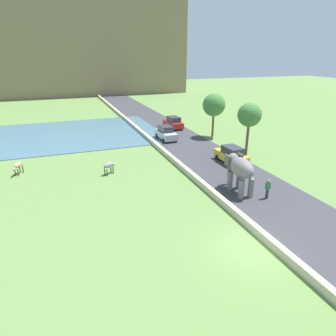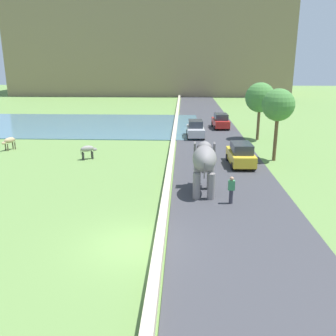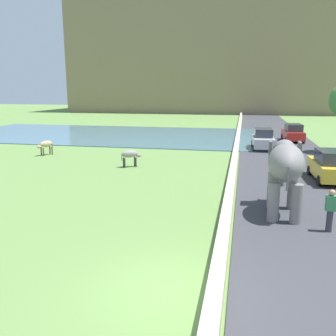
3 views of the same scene
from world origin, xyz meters
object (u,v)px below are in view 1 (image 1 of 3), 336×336
object	(u,v)px
person_beside_elephant	(268,189)
car_silver	(166,133)
car_red	(173,123)
cow_tan	(18,166)
elephant	(240,169)
car_yellow	(231,155)
cow_grey	(109,166)

from	to	relation	value
person_beside_elephant	car_silver	xyz separation A→B (m)	(-1.45, 18.72, 0.03)
person_beside_elephant	car_red	size ratio (longest dim) A/B	0.40
person_beside_elephant	cow_tan	bearing A→B (deg)	146.26
elephant	cow_tan	xyz separation A→B (m)	(-16.96, 10.53, -1.20)
elephant	car_yellow	distance (m)	7.05
person_beside_elephant	car_silver	size ratio (longest dim) A/B	0.40
elephant	cow_tan	distance (m)	20.00
person_beside_elephant	cow_tan	xyz separation A→B (m)	(-18.40, 12.29, -0.04)
person_beside_elephant	car_red	world-z (taller)	car_red
elephant	cow_grey	xyz separation A→B (m)	(-9.05, 7.64, -1.20)
car_red	cow_grey	bearing A→B (deg)	-129.54
car_yellow	cow_grey	bearing A→B (deg)	173.29
elephant	car_red	distance (m)	22.66
cow_grey	elephant	bearing A→B (deg)	-40.19
car_yellow	cow_tan	bearing A→B (deg)	167.86
elephant	person_beside_elephant	distance (m)	2.55
car_silver	cow_grey	size ratio (longest dim) A/B	3.02
cow_tan	car_red	bearing A→B (deg)	30.57
person_beside_elephant	cow_tan	size ratio (longest dim) A/B	1.18
cow_tan	car_yellow	bearing A→B (deg)	-12.14
car_silver	cow_tan	bearing A→B (deg)	-159.24
cow_grey	cow_tan	bearing A→B (deg)	159.94
car_yellow	car_silver	distance (m)	11.20
car_yellow	cow_grey	distance (m)	12.27
car_red	cow_tan	world-z (taller)	car_red
elephant	car_yellow	world-z (taller)	elephant
car_yellow	car_silver	size ratio (longest dim) A/B	1.00
person_beside_elephant	car_silver	bearing A→B (deg)	94.43
person_beside_elephant	car_yellow	size ratio (longest dim) A/B	0.40
cow_grey	person_beside_elephant	bearing A→B (deg)	-41.88
car_silver	cow_grey	xyz separation A→B (m)	(-9.03, -9.32, -0.06)
cow_grey	car_silver	bearing A→B (deg)	45.88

